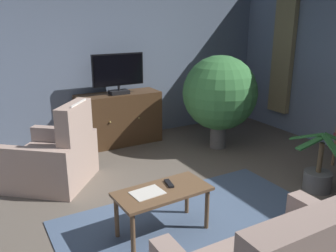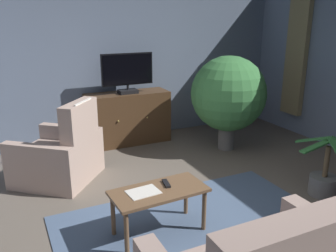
% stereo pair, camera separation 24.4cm
% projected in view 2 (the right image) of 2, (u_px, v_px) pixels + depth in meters
% --- Properties ---
extents(ground_plane, '(6.79, 6.45, 0.04)m').
position_uv_depth(ground_plane, '(200.00, 220.00, 3.83)').
color(ground_plane, '#665B51').
extents(wall_back, '(6.79, 0.10, 2.72)m').
position_uv_depth(wall_back, '(113.00, 61.00, 5.98)').
color(wall_back, slate).
rests_on(wall_back, ground_plane).
extents(curtain_panel_far, '(0.10, 0.44, 2.28)m').
position_uv_depth(curtain_panel_far, '(297.00, 51.00, 6.26)').
color(curtain_panel_far, '#8E7F56').
extents(rug_central, '(2.77, 2.11, 0.01)m').
position_uv_depth(rug_central, '(206.00, 237.00, 3.49)').
color(rug_central, slate).
rests_on(rug_central, ground_plane).
extents(tv_cabinet, '(1.38, 0.52, 0.87)m').
position_uv_depth(tv_cabinet, '(128.00, 119.00, 6.01)').
color(tv_cabinet, '#352315').
rests_on(tv_cabinet, ground_plane).
extents(television, '(0.86, 0.20, 0.65)m').
position_uv_depth(television, '(127.00, 72.00, 5.72)').
color(television, black).
rests_on(television, tv_cabinet).
extents(coffee_table, '(0.95, 0.49, 0.48)m').
position_uv_depth(coffee_table, '(159.00, 196.00, 3.46)').
color(coffee_table, brown).
rests_on(coffee_table, ground_plane).
extents(tv_remote, '(0.08, 0.18, 0.02)m').
position_uv_depth(tv_remote, '(166.00, 183.00, 3.54)').
color(tv_remote, black).
rests_on(tv_remote, coffee_table).
extents(folded_newspaper, '(0.32, 0.24, 0.01)m').
position_uv_depth(folded_newspaper, '(143.00, 192.00, 3.38)').
color(folded_newspaper, silver).
rests_on(folded_newspaper, coffee_table).
extents(armchair_facing_sofa, '(1.30, 1.30, 1.09)m').
position_uv_depth(armchair_facing_sofa, '(61.00, 156.00, 4.65)').
color(armchair_facing_sofa, '#BC9E8E').
rests_on(armchair_facing_sofa, ground_plane).
extents(potted_plant_small_fern_corner, '(0.78, 0.81, 0.75)m').
position_uv_depth(potted_plant_small_fern_corner, '(324.00, 180.00, 4.28)').
color(potted_plant_small_fern_corner, slate).
rests_on(potted_plant_small_fern_corner, ground_plane).
extents(potted_plant_leafy_by_curtain, '(1.18, 1.18, 1.51)m').
position_uv_depth(potted_plant_leafy_by_curtain, '(228.00, 94.00, 5.57)').
color(potted_plant_leafy_by_curtain, slate).
rests_on(potted_plant_leafy_by_curtain, ground_plane).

